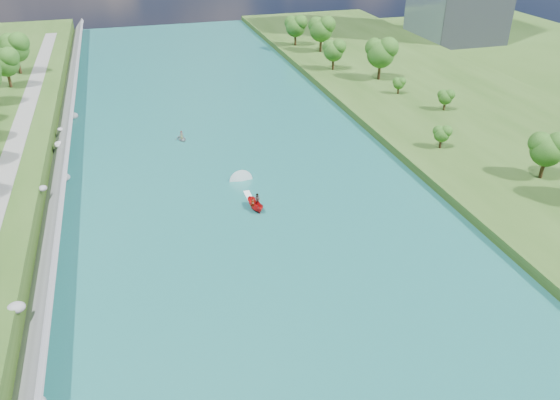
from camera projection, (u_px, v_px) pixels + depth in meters
name	position (u px, v px, depth m)	size (l,w,h in m)	color
ground	(276.00, 264.00, 64.95)	(260.00, 260.00, 0.00)	#2D5119
river_water	(239.00, 188.00, 81.64)	(55.00, 240.00, 0.10)	#1B675D
berm_east	(521.00, 146.00, 93.37)	(44.00, 240.00, 1.50)	#2D5119
riprap_bank	(53.00, 205.00, 73.72)	(4.52, 236.00, 4.15)	slate
trees_east	(410.00, 83.00, 106.31)	(18.60, 139.66, 11.03)	#1E5316
motorboat	(252.00, 199.00, 77.42)	(3.60, 18.74, 2.08)	red
raft	(182.00, 138.00, 97.09)	(2.49, 3.01, 1.68)	gray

